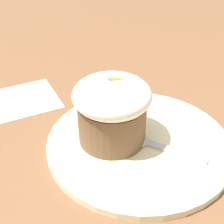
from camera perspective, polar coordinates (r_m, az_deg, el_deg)
name	(u,v)px	position (r m, az deg, el deg)	size (l,w,h in m)	color
ground_plane	(138,145)	(0.43, 4.84, -6.09)	(4.00, 4.00, 0.00)	brown
dessert_plate	(139,143)	(0.43, 4.87, -5.58)	(0.25, 0.25, 0.01)	beige
carrot_cake	(112,109)	(0.40, 0.00, 0.61)	(0.10, 0.10, 0.09)	brown
spoon	(142,140)	(0.42, 5.59, -5.20)	(0.11, 0.09, 0.01)	#B7B7BC
paper_napkin	(19,101)	(0.54, -16.68, 2.02)	(0.15, 0.14, 0.00)	white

